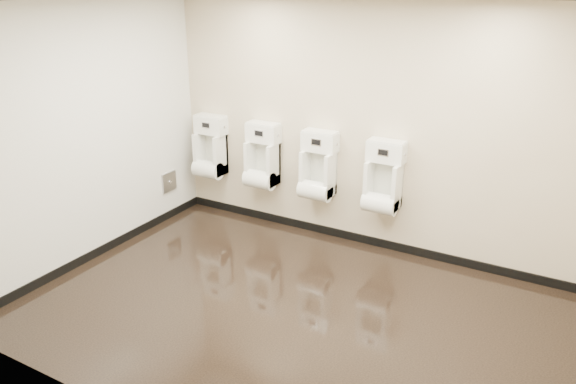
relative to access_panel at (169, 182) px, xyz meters
The scene contains 13 objects.
ground 2.80m from the access_panel, 25.81° to the right, with size 5.00×3.50×0.00m, color black.
ceiling 3.59m from the access_panel, 25.81° to the right, with size 5.00×3.50×0.00m, color white.
back_wall 2.70m from the access_panel, 12.50° to the left, with size 5.00×0.02×2.80m, color beige.
front_wall 3.96m from the access_panel, 49.93° to the right, with size 5.00×0.02×2.80m, color beige.
left_wall 1.50m from the access_panel, 90.87° to the right, with size 0.02×3.50×2.80m, color beige.
tile_overlay_left 1.50m from the access_panel, 90.63° to the right, with size 0.01×3.50×2.80m, color white.
skirting_back 2.58m from the access_panel, 12.23° to the left, with size 5.00×0.02×0.10m, color black.
skirting_left 1.28m from the access_panel, 90.30° to the right, with size 0.02×3.50×0.10m, color black.
access_panel is the anchor object (origin of this frame).
urinal_0 0.66m from the access_panel, 47.20° to the left, with size 0.43×0.32×0.80m.
urinal_1 1.30m from the access_panel, 19.12° to the left, with size 0.43×0.32×0.80m.
urinal_2 2.03m from the access_panel, 11.81° to the left, with size 0.43×0.32×0.80m.
urinal_3 2.81m from the access_panel, ahead, with size 0.43×0.32×0.80m.
Camera 1 is at (2.24, -3.99, 3.01)m, focal length 35.00 mm.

